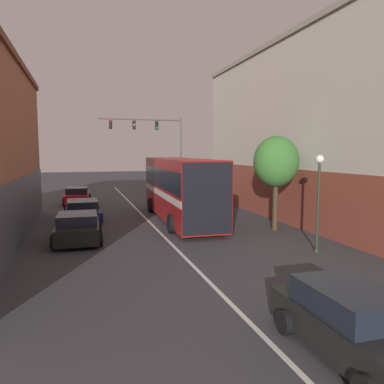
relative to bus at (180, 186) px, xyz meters
The scene contains 10 objects.
lane_center_line 3.27m from the bus, 139.20° to the right, with size 0.14×49.53×0.01m.
building_right_storefront 10.24m from the bus, 19.04° to the right, with size 7.39×25.73×10.84m.
bus is the anchor object (origin of this frame).
hatchback_foreground 15.93m from the bus, 91.90° to the right, with size 2.01×4.21×1.40m.
parked_car_left_near 6.11m from the bus, 163.85° to the left, with size 2.24×4.45×1.25m.
parked_car_left_mid 11.13m from the bus, 123.20° to the left, with size 2.18×4.11×1.35m.
parked_car_left_far 7.26m from the bus, 146.57° to the right, with size 2.27×4.09×1.34m.
traffic_signal_gantry 13.58m from the bus, 85.06° to the left, with size 7.81×0.36×7.44m.
street_lamp 9.42m from the bus, 67.54° to the right, with size 0.34×0.34×4.02m.
street_tree_near 6.13m from the bus, 46.70° to the right, with size 2.41×2.17×4.98m.
Camera 1 is at (-3.85, -1.41, 4.14)m, focal length 35.00 mm.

